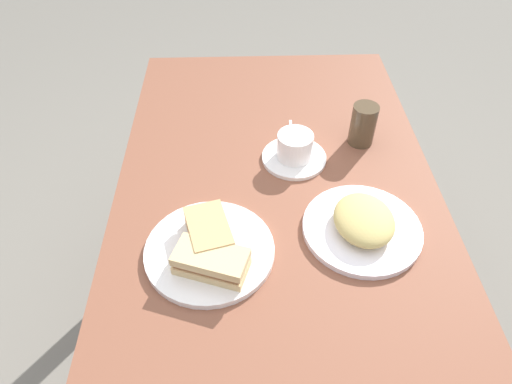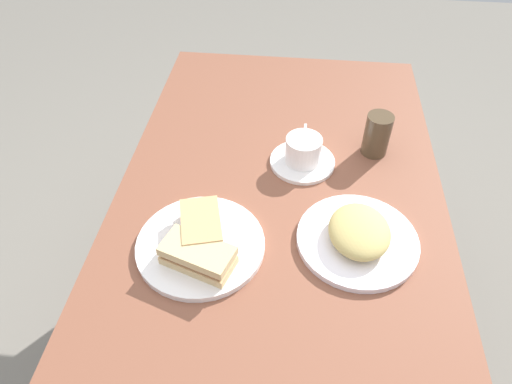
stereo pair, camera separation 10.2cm
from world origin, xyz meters
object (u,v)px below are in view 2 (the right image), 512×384
object	(u,v)px
dining_table	(278,225)
spoon	(304,139)
drinking_glass	(377,135)
sandwich_back	(198,255)
coffee_saucer	(302,162)
coffee_cup	(304,149)
sandwich_plate	(201,245)
sandwich_front	(201,227)
side_plate	(357,240)

from	to	relation	value
dining_table	spoon	size ratio (longest dim) A/B	12.41
drinking_glass	dining_table	bearing A→B (deg)	125.49
sandwich_back	coffee_saucer	distance (m)	0.38
coffee_cup	coffee_saucer	bearing A→B (deg)	175.61
coffee_cup	sandwich_back	bearing A→B (deg)	150.24
drinking_glass	sandwich_back	bearing A→B (deg)	137.15
sandwich_plate	drinking_glass	distance (m)	0.51
sandwich_front	drinking_glass	world-z (taller)	drinking_glass
sandwich_front	sandwich_back	world-z (taller)	sandwich_front
dining_table	side_plate	distance (m)	0.26
sandwich_plate	coffee_cup	distance (m)	0.35
coffee_saucer	drinking_glass	bearing A→B (deg)	-70.17
coffee_cup	spoon	size ratio (longest dim) A/B	1.18
dining_table	sandwich_back	world-z (taller)	sandwich_back
sandwich_back	side_plate	bearing A→B (deg)	-72.84
dining_table	sandwich_plate	xyz separation A→B (m)	(-0.19, 0.15, 0.13)
coffee_saucer	drinking_glass	distance (m)	0.19
sandwich_plate	coffee_saucer	distance (m)	0.34
sandwich_plate	drinking_glass	xyz separation A→B (m)	(0.35, -0.37, 0.05)
dining_table	sandwich_plate	bearing A→B (deg)	141.13
side_plate	dining_table	bearing A→B (deg)	50.40
sandwich_back	spoon	xyz separation A→B (m)	(0.41, -0.19, -0.02)
spoon	side_plate	world-z (taller)	spoon
sandwich_back	drinking_glass	distance (m)	0.54
drinking_glass	coffee_cup	bearing A→B (deg)	109.35
sandwich_back	spoon	distance (m)	0.45
sandwich_plate	spoon	xyz separation A→B (m)	(0.36, -0.20, 0.01)
side_plate	drinking_glass	xyz separation A→B (m)	(0.30, -0.05, 0.05)
coffee_saucer	drinking_glass	xyz separation A→B (m)	(0.06, -0.18, 0.05)
side_plate	sandwich_front	bearing A→B (deg)	94.58
coffee_saucer	drinking_glass	size ratio (longest dim) A/B	1.47
coffee_cup	drinking_glass	distance (m)	0.19
dining_table	side_plate	bearing A→B (deg)	-129.60
sandwich_plate	sandwich_back	bearing A→B (deg)	-171.93
coffee_saucer	spoon	xyz separation A→B (m)	(0.08, -0.00, 0.01)
sandwich_front	spoon	world-z (taller)	sandwich_front
spoon	side_plate	xyz separation A→B (m)	(-0.31, -0.12, -0.01)
coffee_saucer	sandwich_plate	bearing A→B (deg)	145.01
dining_table	coffee_cup	bearing A→B (deg)	-25.91
sandwich_front	side_plate	bearing A→B (deg)	-85.42
dining_table	side_plate	world-z (taller)	side_plate
coffee_saucer	spoon	distance (m)	0.08
coffee_cup	spoon	xyz separation A→B (m)	(0.08, -0.00, -0.03)
spoon	sandwich_plate	bearing A→B (deg)	151.08
dining_table	spoon	bearing A→B (deg)	-15.69
coffee_saucer	dining_table	bearing A→B (deg)	153.76
dining_table	sandwich_front	bearing A→B (deg)	137.74
coffee_saucer	coffee_cup	world-z (taller)	coffee_cup
spoon	coffee_cup	bearing A→B (deg)	178.82
sandwich_plate	side_plate	xyz separation A→B (m)	(0.05, -0.32, 0.00)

